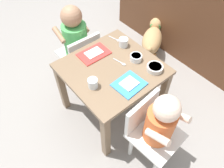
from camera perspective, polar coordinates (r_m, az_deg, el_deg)
name	(u,v)px	position (r m, az deg, el deg)	size (l,w,h in m)	color
ground_plane	(112,108)	(1.77, 0.00, -6.35)	(7.00, 7.00, 0.00)	gray
kitchen_cabinet_back	(207,11)	(2.10, 23.52, 16.89)	(1.77, 0.39, 0.92)	#56331E
dining_table	(112,76)	(1.47, 0.00, 2.10)	(0.57, 0.59, 0.47)	#7A6047
seated_child_left	(76,38)	(1.73, -9.37, 11.60)	(0.29, 0.29, 0.68)	silver
seated_child_right	(158,123)	(1.27, 11.94, -9.96)	(0.30, 0.30, 0.64)	silver
dog	(152,39)	(2.10, 10.45, 11.52)	(0.34, 0.42, 0.30)	tan
food_tray_left	(94,53)	(1.50, -4.74, 7.91)	(0.14, 0.21, 0.02)	red
food_tray_right	(129,84)	(1.31, 4.47, -0.02)	(0.16, 0.19, 0.02)	#388CD8
water_cup_left	(123,43)	(1.55, 2.99, 10.64)	(0.06, 0.06, 0.06)	white
water_cup_right	(93,84)	(1.29, -4.98, 0.11)	(0.06, 0.06, 0.06)	white
veggie_bowl_near	(136,57)	(1.45, 6.24, 6.89)	(0.08, 0.08, 0.04)	white
cereal_bowl_left_side	(155,68)	(1.41, 11.07, 4.17)	(0.10, 0.10, 0.03)	silver
spoon_by_left_tray	(115,39)	(1.62, 0.91, 11.57)	(0.10, 0.04, 0.01)	silver
spoon_by_right_tray	(121,62)	(1.44, 2.26, 5.61)	(0.10, 0.03, 0.01)	silver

